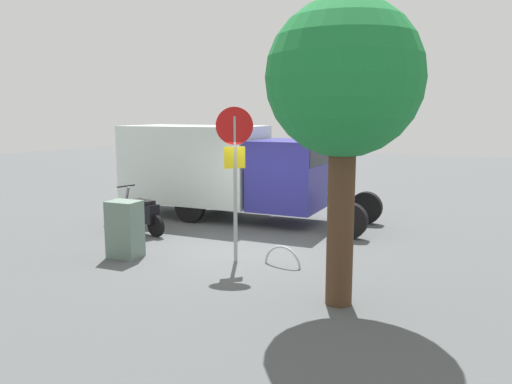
# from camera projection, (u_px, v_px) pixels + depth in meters

# --- Properties ---
(ground_plane) EXTENTS (60.00, 60.00, 0.00)m
(ground_plane) POSITION_uv_depth(u_px,v_px,m) (243.00, 250.00, 11.43)
(ground_plane) COLOR #4D4F51
(box_truck_near) EXTENTS (7.60, 2.56, 2.71)m
(box_truck_near) POSITION_uv_depth(u_px,v_px,m) (224.00, 166.00, 14.70)
(box_truck_near) COLOR black
(box_truck_near) RESTS_ON ground
(motorcycle) EXTENTS (1.79, 0.69, 1.20)m
(motorcycle) POSITION_uv_depth(u_px,v_px,m) (141.00, 213.00, 12.92)
(motorcycle) COLOR black
(motorcycle) RESTS_ON ground
(stop_sign) EXTENTS (0.71, 0.33, 3.21)m
(stop_sign) POSITION_uv_depth(u_px,v_px,m) (235.00, 160.00, 10.17)
(stop_sign) COLOR #9E9EA3
(stop_sign) RESTS_ON ground
(street_tree) EXTENTS (2.43, 2.43, 4.82)m
(street_tree) POSITION_uv_depth(u_px,v_px,m) (344.00, 83.00, 7.64)
(street_tree) COLOR #47301E
(street_tree) RESTS_ON ground
(utility_cabinet) EXTENTS (0.71, 0.57, 1.23)m
(utility_cabinet) POSITION_uv_depth(u_px,v_px,m) (125.00, 229.00, 10.75)
(utility_cabinet) COLOR slate
(utility_cabinet) RESTS_ON ground
(bike_rack_hoop) EXTENTS (0.85, 0.15, 0.85)m
(bike_rack_hoop) POSITION_uv_depth(u_px,v_px,m) (282.00, 266.00, 10.20)
(bike_rack_hoop) COLOR #B7B7BC
(bike_rack_hoop) RESTS_ON ground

